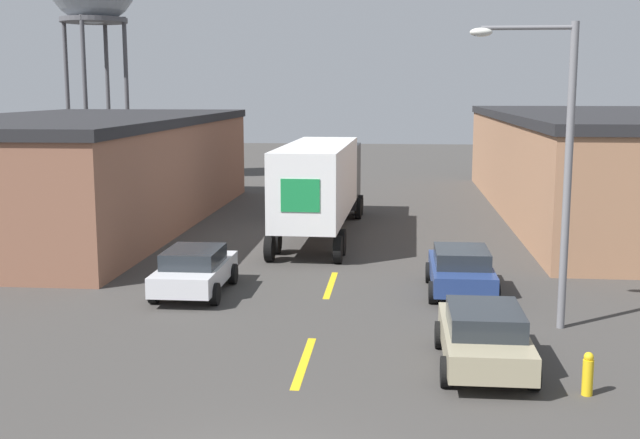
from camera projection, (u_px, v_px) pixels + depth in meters
road_centerline at (304, 362)px, 18.18m from camera, size 0.20×18.08×0.01m
warehouse_left at (78, 170)px, 36.65m from camera, size 11.01×24.08×4.93m
warehouse_right at (614, 163)px, 39.39m from camera, size 11.36×28.82×5.03m
semi_truck at (322, 180)px, 33.87m from camera, size 3.02×13.24×3.95m
parked_car_right_near at (484, 336)px, 17.70m from camera, size 2.01×4.12×1.40m
parked_car_right_mid at (461, 269)px, 24.20m from camera, size 2.01×4.12×1.40m
parked_car_left_far at (195, 270)px, 24.19m from camera, size 2.01×4.12×1.40m
street_lamp at (556, 153)px, 20.11m from camera, size 2.65×0.32×7.77m
fire_hydrant at (588, 374)px, 16.15m from camera, size 0.22×0.22×0.90m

